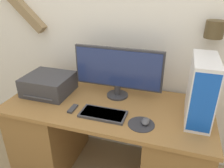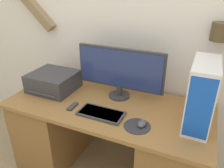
{
  "view_description": "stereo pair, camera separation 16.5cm",
  "coord_description": "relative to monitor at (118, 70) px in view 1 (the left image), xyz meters",
  "views": [
    {
      "loc": [
        0.49,
        -1.05,
        1.62
      ],
      "look_at": [
        0.04,
        0.37,
        0.91
      ],
      "focal_mm": 35.0,
      "sensor_mm": 36.0,
      "label": 1
    },
    {
      "loc": [
        0.64,
        -0.99,
        1.62
      ],
      "look_at": [
        0.04,
        0.37,
        0.91
      ],
      "focal_mm": 35.0,
      "sensor_mm": 36.0,
      "label": 2
    }
  ],
  "objects": [
    {
      "name": "computer_tower",
      "position": [
        0.63,
        -0.14,
        -0.01
      ],
      "size": [
        0.16,
        0.4,
        0.44
      ],
      "color": "white",
      "rests_on": "desk"
    },
    {
      "name": "mousepad",
      "position": [
        0.27,
        -0.35,
        -0.23
      ],
      "size": [
        0.18,
        0.18,
        0.0
      ],
      "color": "#2D2D33",
      "rests_on": "desk"
    },
    {
      "name": "wall_back",
      "position": [
        -0.05,
        0.27,
        0.39
      ],
      "size": [
        6.4,
        0.18,
        2.7
      ],
      "color": "white",
      "rests_on": "ground_plane"
    },
    {
      "name": "printer",
      "position": [
        -0.59,
        -0.12,
        -0.16
      ],
      "size": [
        0.38,
        0.35,
        0.16
      ],
      "color": "#38383D",
      "rests_on": "desk"
    },
    {
      "name": "desk",
      "position": [
        -0.04,
        -0.15,
        -0.59
      ],
      "size": [
        1.61,
        0.73,
        0.73
      ],
      "color": "olive",
      "rests_on": "ground_plane"
    },
    {
      "name": "monitor",
      "position": [
        0.0,
        0.0,
        0.0
      ],
      "size": [
        0.73,
        0.18,
        0.42
      ],
      "color": "#333338",
      "rests_on": "desk"
    },
    {
      "name": "remote_control",
      "position": [
        -0.26,
        -0.32,
        -0.23
      ],
      "size": [
        0.04,
        0.11,
        0.02
      ],
      "color": "#38383D",
      "rests_on": "desk"
    },
    {
      "name": "keyboard",
      "position": [
        -0.02,
        -0.32,
        -0.23
      ],
      "size": [
        0.34,
        0.17,
        0.02
      ],
      "color": "#3D3D42",
      "rests_on": "desk"
    },
    {
      "name": "mouse",
      "position": [
        0.3,
        -0.33,
        -0.22
      ],
      "size": [
        0.05,
        0.09,
        0.03
      ],
      "color": "#4C4C51",
      "rests_on": "mousepad"
    }
  ]
}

